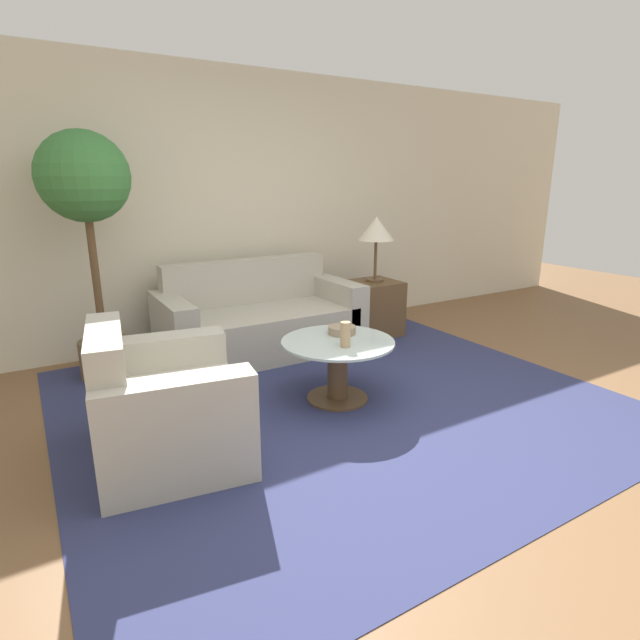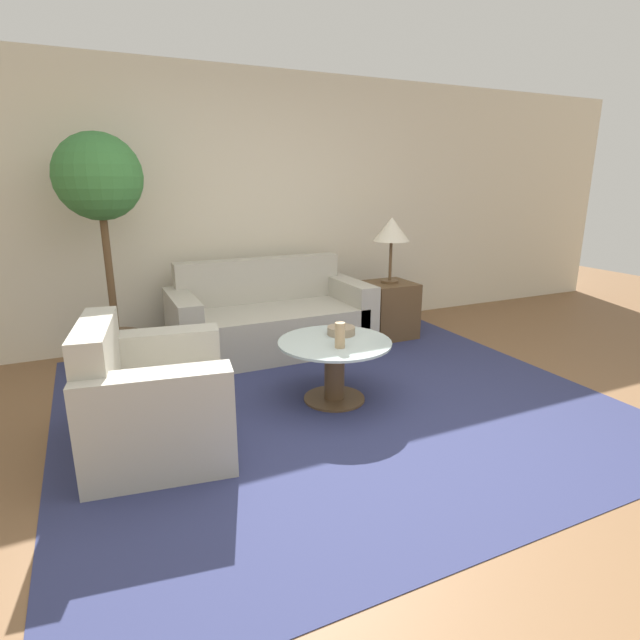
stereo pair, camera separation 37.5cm
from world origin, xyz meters
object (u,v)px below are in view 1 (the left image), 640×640
potted_plant (87,205)px  vase (345,334)px  armchair (160,412)px  coffee_table (338,362)px  table_lamp (376,230)px  bowl (342,330)px  sofa_main (259,322)px

potted_plant → vase: bearing=-47.8°
potted_plant → vase: 2.19m
armchair → coffee_table: armchair is taller
coffee_table → vase: bearing=-102.8°
armchair → table_lamp: (2.51, 1.31, 0.80)m
vase → bowl: 0.31m
vase → armchair: bearing=179.7°
table_lamp → sofa_main: bearing=173.9°
armchair → bowl: armchair is taller
potted_plant → sofa_main: bearing=-2.0°
table_lamp → bowl: size_ratio=3.15×
armchair → table_lamp: 2.95m
armchair → potted_plant: 1.85m
potted_plant → bowl: (1.50, -1.23, -0.90)m
potted_plant → table_lamp: bearing=-4.0°
coffee_table → table_lamp: (1.21, 1.17, 0.79)m
armchair → coffee_table: (1.30, 0.13, 0.01)m
bowl → potted_plant: bearing=140.7°
sofa_main → table_lamp: table_lamp is taller
sofa_main → bowl: (0.16, -1.18, 0.21)m
vase → bowl: bearing=60.9°
table_lamp → potted_plant: (-2.60, 0.18, 0.30)m
armchair → bowl: (1.42, 0.26, 0.20)m
armchair → bowl: size_ratio=5.17×
armchair → potted_plant: (-0.08, 1.49, 1.10)m
coffee_table → vase: (-0.03, -0.14, 0.25)m
sofa_main → potted_plant: bearing=178.0°
sofa_main → armchair: bearing=-131.3°
coffee_table → bowl: bearing=46.9°
table_lamp → vase: bearing=-133.4°
sofa_main → vase: (0.01, -1.45, 0.27)m
table_lamp → bowl: 1.63m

